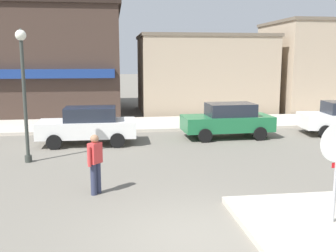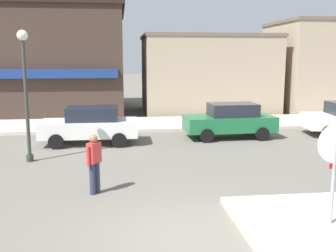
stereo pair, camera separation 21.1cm
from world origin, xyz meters
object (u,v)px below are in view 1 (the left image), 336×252
Objects in this scene: parked_car_second at (228,120)px; parked_car_nearest at (88,125)px; pedestrian_crossing_near at (95,162)px; lamp_post at (23,76)px.

parked_car_nearest is at bearing -175.32° from parked_car_second.
parked_car_nearest is 2.50× the size of pedestrian_crossing_near.
pedestrian_crossing_near is (0.55, -6.26, 0.06)m from parked_car_nearest.
lamp_post is at bearing 124.28° from pedestrian_crossing_near.
pedestrian_crossing_near is at bearing -129.68° from parked_car_second.
parked_car_nearest is 6.18m from parked_car_second.
pedestrian_crossing_near is (-5.61, -6.76, 0.06)m from parked_car_second.
parked_car_nearest is 0.99× the size of parked_car_second.
parked_car_second is 2.52× the size of pedestrian_crossing_near.
lamp_post is 1.12× the size of parked_car_second.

